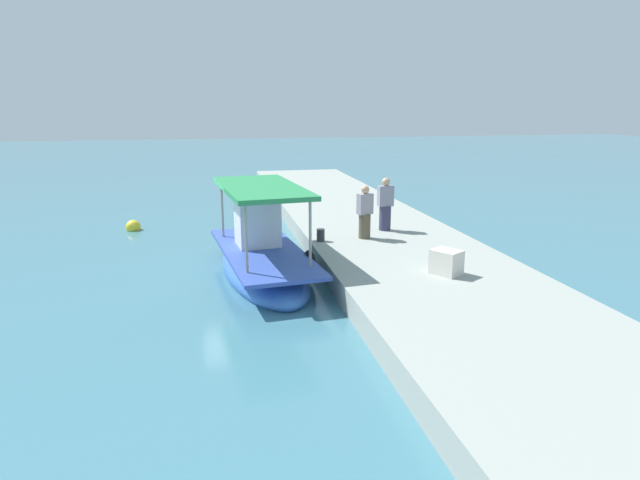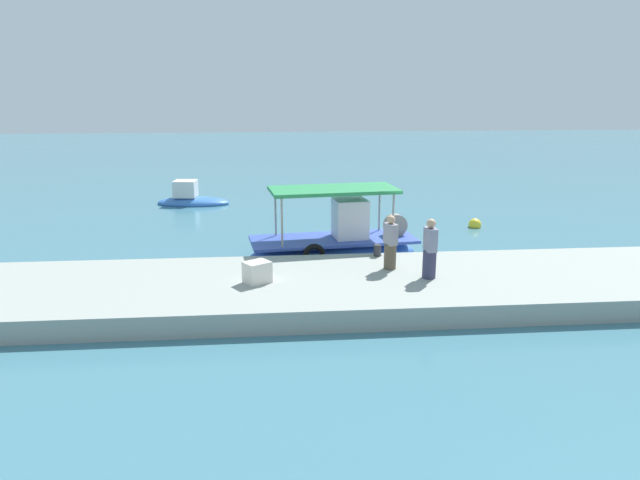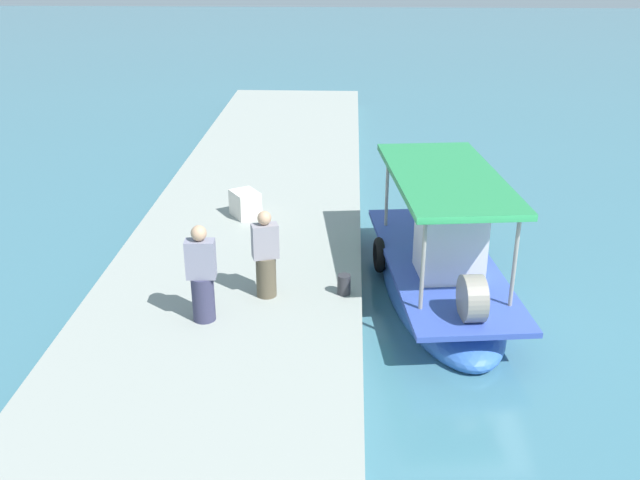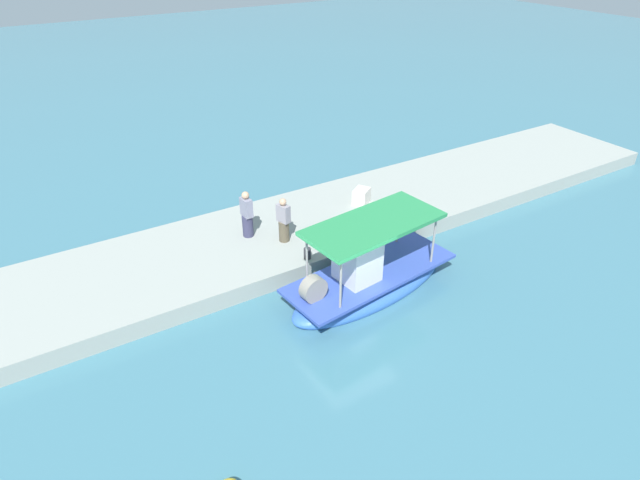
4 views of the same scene
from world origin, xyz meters
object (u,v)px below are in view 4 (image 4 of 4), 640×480
object	(u,v)px
cargo_crate	(361,196)
fisherman_near_bollard	(284,222)
main_fishing_boat	(368,279)
fisherman_by_crate	(247,216)
mooring_bollard	(307,253)

from	to	relation	value
cargo_crate	fisherman_near_bollard	bearing A→B (deg)	13.33
main_fishing_boat	fisherman_by_crate	bearing A→B (deg)	-62.85
cargo_crate	main_fishing_boat	bearing A→B (deg)	57.45
main_fishing_boat	fisherman_by_crate	distance (m)	4.81
fisherman_by_crate	mooring_bollard	world-z (taller)	fisherman_by_crate
fisherman_by_crate	cargo_crate	size ratio (longest dim) A/B	2.56
fisherman_near_bollard	cargo_crate	xyz separation A→B (m)	(-3.91, -0.93, -0.44)
fisherman_by_crate	mooring_bollard	bearing A→B (deg)	113.92
fisherman_near_bollard	fisherman_by_crate	bearing A→B (deg)	-45.85
main_fishing_boat	fisherman_near_bollard	world-z (taller)	main_fishing_boat
main_fishing_boat	cargo_crate	world-z (taller)	main_fishing_boat
fisherman_near_bollard	fisherman_by_crate	xyz separation A→B (m)	(0.92, -0.95, 0.04)
main_fishing_boat	fisherman_near_bollard	distance (m)	3.59
main_fishing_boat	cargo_crate	size ratio (longest dim) A/B	9.19
fisherman_near_bollard	mooring_bollard	size ratio (longest dim) A/B	4.34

